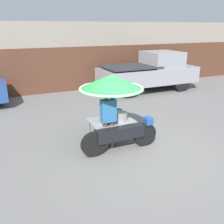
{
  "coord_description": "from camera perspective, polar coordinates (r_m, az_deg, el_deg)",
  "views": [
    {
      "loc": [
        -3.06,
        -5.05,
        3.09
      ],
      "look_at": [
        -0.44,
        0.74,
        0.9
      ],
      "focal_mm": 40.0,
      "sensor_mm": 36.0,
      "label": 1
    }
  ],
  "objects": [
    {
      "name": "ground_plane",
      "position": [
        6.67,
        6.15,
        -8.71
      ],
      "size": [
        36.0,
        36.0,
        0.0
      ],
      "primitive_type": "plane",
      "color": "slate"
    },
    {
      "name": "vendor_person",
      "position": [
        6.39,
        -0.86,
        -1.32
      ],
      "size": [
        0.38,
        0.22,
        1.56
      ],
      "color": "#4C473D",
      "rests_on": "ground"
    },
    {
      "name": "vendor_motorcycle_cart",
      "position": [
        6.55,
        0.14,
        4.3
      ],
      "size": [
        2.11,
        1.73,
        1.9
      ],
      "color": "black",
      "rests_on": "ground"
    },
    {
      "name": "shopfront_building",
      "position": [
        13.48,
        -11.37,
        12.49
      ],
      "size": [
        28.0,
        2.06,
        3.31
      ],
      "color": "gray",
      "rests_on": "ground"
    },
    {
      "name": "pickup_truck",
      "position": [
        12.73,
        8.69,
        9.06
      ],
      "size": [
        4.9,
        1.93,
        1.91
      ],
      "color": "black",
      "rests_on": "ground"
    }
  ]
}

